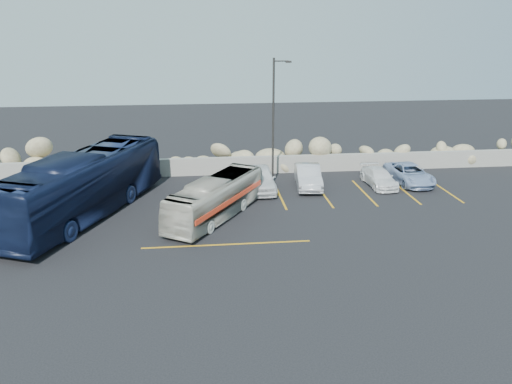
{
  "coord_description": "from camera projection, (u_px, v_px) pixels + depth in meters",
  "views": [
    {
      "loc": [
        -1.95,
        -21.43,
        9.88
      ],
      "look_at": [
        0.81,
        4.0,
        1.3
      ],
      "focal_mm": 35.0,
      "sensor_mm": 36.0,
      "label": 1
    }
  ],
  "objects": [
    {
      "name": "car_c",
      "position": [
        379.0,
        178.0,
        32.12
      ],
      "size": [
        1.69,
        3.82,
        1.09
      ],
      "primitive_type": "imported",
      "rotation": [
        0.0,
        0.0,
        0.04
      ],
      "color": "white",
      "rests_on": "ground"
    },
    {
      "name": "tour_coach",
      "position": [
        83.0,
        185.0,
        26.73
      ],
      "size": [
        7.4,
        12.64,
        3.47
      ],
      "primitive_type": "imported",
      "rotation": [
        0.0,
        0.0,
        -0.39
      ],
      "color": "black",
      "rests_on": "ground"
    },
    {
      "name": "parking_lines",
      "position": [
        318.0,
        202.0,
        29.26
      ],
      "size": [
        18.16,
        9.36,
        0.01
      ],
      "color": "#C78B17",
      "rests_on": "ground"
    },
    {
      "name": "car_d",
      "position": [
        409.0,
        174.0,
        32.68
      ],
      "size": [
        2.35,
        4.59,
        1.24
      ],
      "primitive_type": "imported",
      "rotation": [
        0.0,
        0.0,
        0.07
      ],
      "color": "#8BA1C6",
      "rests_on": "ground"
    },
    {
      "name": "car_a",
      "position": [
        260.0,
        178.0,
        31.23
      ],
      "size": [
        1.86,
        4.45,
        1.51
      ],
      "primitive_type": "imported",
      "rotation": [
        0.0,
        0.0,
        -0.02
      ],
      "color": "white",
      "rests_on": "ground"
    },
    {
      "name": "car_b",
      "position": [
        308.0,
        176.0,
        31.84
      ],
      "size": [
        1.93,
        4.41,
        1.41
      ],
      "primitive_type": "imported",
      "rotation": [
        0.0,
        0.0,
        -0.1
      ],
      "color": "#BCBBC1",
      "rests_on": "ground"
    },
    {
      "name": "lamppost",
      "position": [
        274.0,
        118.0,
        31.38
      ],
      "size": [
        1.14,
        0.18,
        8.0
      ],
      "color": "#2E2C29",
      "rests_on": "ground"
    },
    {
      "name": "seawall",
      "position": [
        232.0,
        166.0,
        34.65
      ],
      "size": [
        60.0,
        0.4,
        1.2
      ],
      "primitive_type": "cube",
      "color": "gray",
      "rests_on": "ground"
    },
    {
      "name": "riprap_pile",
      "position": [
        231.0,
        152.0,
        35.56
      ],
      "size": [
        54.0,
        2.8,
        2.6
      ],
      "primitive_type": null,
      "color": "#968462",
      "rests_on": "ground"
    },
    {
      "name": "vintage_bus",
      "position": [
        216.0,
        198.0,
        26.65
      ],
      "size": [
        5.72,
        7.68,
        2.2
      ],
      "primitive_type": "imported",
      "rotation": [
        0.0,
        0.0,
        -0.55
      ],
      "color": "beige",
      "rests_on": "ground"
    },
    {
      "name": "ground",
      "position": [
        248.0,
        245.0,
        23.54
      ],
      "size": [
        90.0,
        90.0,
        0.0
      ],
      "primitive_type": "plane",
      "color": "black",
      "rests_on": "ground"
    }
  ]
}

